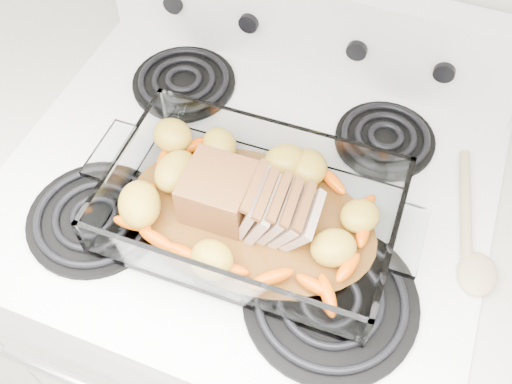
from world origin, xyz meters
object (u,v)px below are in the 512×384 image
(baking_dish, at_px, (251,212))
(pork_roast, at_px, (239,199))
(electric_range, at_px, (250,296))
(counter_left, at_px, (8,212))

(baking_dish, relative_size, pork_roast, 2.08)
(electric_range, bearing_deg, counter_left, -179.90)
(counter_left, bearing_deg, electric_range, 0.10)
(electric_range, xyz_separation_m, pork_roast, (0.02, -0.08, 0.51))
(pork_roast, bearing_deg, counter_left, -172.73)
(counter_left, height_order, baking_dish, baking_dish)
(counter_left, xyz_separation_m, pork_roast, (0.68, -0.08, 0.52))
(electric_range, height_order, baking_dish, electric_range)
(electric_range, distance_m, baking_dish, 0.49)
(baking_dish, bearing_deg, counter_left, 172.48)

